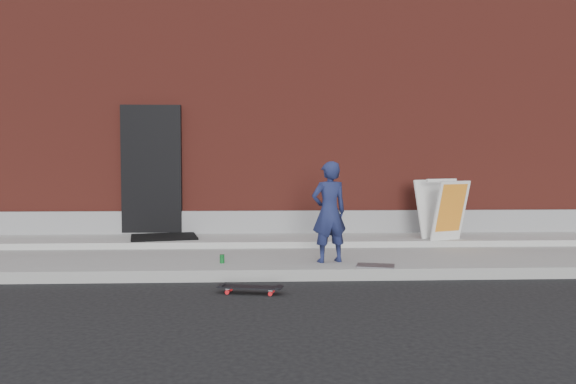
{
  "coord_description": "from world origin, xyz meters",
  "views": [
    {
      "loc": [
        -0.63,
        -7.06,
        1.51
      ],
      "look_at": [
        -0.28,
        0.8,
        1.1
      ],
      "focal_mm": 35.0,
      "sensor_mm": 36.0,
      "label": 1
    }
  ],
  "objects": [
    {
      "name": "ground",
      "position": [
        0.0,
        0.0,
        0.0
      ],
      "size": [
        80.0,
        80.0,
        0.0
      ],
      "primitive_type": "plane",
      "color": "black",
      "rests_on": "ground"
    },
    {
      "name": "pizza_sign",
      "position": [
        2.31,
        2.0,
        0.75
      ],
      "size": [
        0.82,
        0.88,
        1.0
      ],
      "color": "silver",
      "rests_on": "apron"
    },
    {
      "name": "building",
      "position": [
        -0.0,
        6.99,
        2.5
      ],
      "size": [
        20.0,
        8.1,
        5.0
      ],
      "color": "maroon",
      "rests_on": "ground"
    },
    {
      "name": "sidewalk",
      "position": [
        0.0,
        1.5,
        0.07
      ],
      "size": [
        20.0,
        3.0,
        0.15
      ],
      "primitive_type": "cube",
      "color": "gray",
      "rests_on": "ground"
    },
    {
      "name": "skateboard",
      "position": [
        -0.78,
        -0.63,
        0.07
      ],
      "size": [
        0.75,
        0.33,
        0.08
      ],
      "color": "red",
      "rests_on": "ground"
    },
    {
      "name": "apron",
      "position": [
        0.0,
        2.4,
        0.2
      ],
      "size": [
        20.0,
        1.2,
        0.1
      ],
      "primitive_type": "cube",
      "color": "#979892",
      "rests_on": "sidewalk"
    },
    {
      "name": "doormat",
      "position": [
        -2.3,
        2.4,
        0.27
      ],
      "size": [
        1.23,
        1.08,
        0.03
      ],
      "primitive_type": "cube",
      "rotation": [
        0.0,
        0.0,
        0.22
      ],
      "color": "black",
      "rests_on": "apron"
    },
    {
      "name": "utility_plate",
      "position": [
        0.85,
        0.2,
        0.16
      ],
      "size": [
        0.55,
        0.43,
        0.01
      ],
      "primitive_type": "cube",
      "rotation": [
        0.0,
        0.0,
        -0.26
      ],
      "color": "#505055",
      "rests_on": "sidewalk"
    },
    {
      "name": "soda_can",
      "position": [
        -1.19,
        0.52,
        0.21
      ],
      "size": [
        0.06,
        0.06,
        0.12
      ],
      "primitive_type": "cylinder",
      "rotation": [
        0.0,
        0.0,
        0.01
      ],
      "color": "#1A8333",
      "rests_on": "sidewalk"
    },
    {
      "name": "child",
      "position": [
        0.27,
        0.54,
        0.84
      ],
      "size": [
        0.58,
        0.46,
        1.38
      ],
      "primitive_type": "imported",
      "rotation": [
        0.0,
        0.0,
        3.43
      ],
      "color": "#181E44",
      "rests_on": "sidewalk"
    }
  ]
}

